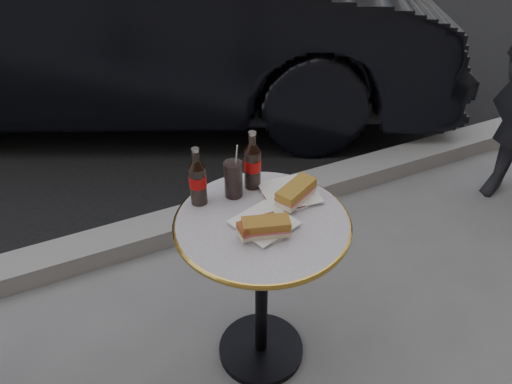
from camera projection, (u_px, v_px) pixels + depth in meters
name	position (u px, v px, depth m)	size (l,w,h in m)	color
ground	(261.00, 351.00, 2.16)	(80.00, 80.00, 0.00)	slate
asphalt_road	(75.00, 22.00, 5.80)	(40.00, 8.00, 0.00)	black
curb	(191.00, 222.00, 2.79)	(40.00, 0.20, 0.12)	gray
bistro_table	(261.00, 293.00, 1.94)	(0.62, 0.62, 0.73)	#BAB2C4
plate_left	(264.00, 224.00, 1.70)	(0.19, 0.19, 0.01)	silver
plate_right	(289.00, 193.00, 1.84)	(0.20, 0.20, 0.01)	silver
sandwich_left_a	(258.00, 228.00, 1.64)	(0.14, 0.06, 0.05)	brown
sandwich_left_b	(266.00, 228.00, 1.64)	(0.16, 0.07, 0.05)	#A16B29
sandwich_right	(296.00, 193.00, 1.79)	(0.17, 0.08, 0.06)	#A5762A
cola_bottle_left	(197.00, 176.00, 1.74)	(0.06, 0.06, 0.23)	black
cola_bottle_right	(252.00, 160.00, 1.82)	(0.07, 0.07, 0.23)	black
cola_glass	(233.00, 179.00, 1.80)	(0.07, 0.07, 0.14)	black
parked_car	(123.00, 10.00, 3.59)	(4.69, 1.63, 1.54)	black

